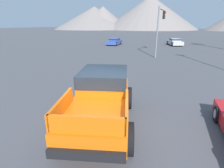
{
  "coord_description": "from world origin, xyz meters",
  "views": [
    {
      "loc": [
        2.7,
        -4.99,
        3.64
      ],
      "look_at": [
        -0.08,
        1.15,
        1.31
      ],
      "focal_mm": 28.0,
      "sensor_mm": 36.0,
      "label": 1
    }
  ],
  "objects_px": {
    "orange_pickup_truck": "(102,94)",
    "parked_car_blue": "(114,41)",
    "parked_car_silver": "(175,42)",
    "traffic_light_main": "(161,22)"
  },
  "relations": [
    {
      "from": "orange_pickup_truck",
      "to": "parked_car_blue",
      "type": "height_order",
      "value": "orange_pickup_truck"
    },
    {
      "from": "parked_car_blue",
      "to": "parked_car_silver",
      "type": "xyz_separation_m",
      "value": [
        10.12,
        3.64,
        0.02
      ]
    },
    {
      "from": "parked_car_blue",
      "to": "parked_car_silver",
      "type": "relative_size",
      "value": 0.92
    },
    {
      "from": "orange_pickup_truck",
      "to": "traffic_light_main",
      "type": "bearing_deg",
      "value": 73.17
    },
    {
      "from": "traffic_light_main",
      "to": "parked_car_blue",
      "type": "bearing_deg",
      "value": 48.4
    },
    {
      "from": "orange_pickup_truck",
      "to": "parked_car_blue",
      "type": "bearing_deg",
      "value": 93.09
    },
    {
      "from": "orange_pickup_truck",
      "to": "traffic_light_main",
      "type": "xyz_separation_m",
      "value": [
        -0.75,
        16.06,
        2.72
      ]
    },
    {
      "from": "parked_car_silver",
      "to": "traffic_light_main",
      "type": "bearing_deg",
      "value": -116.66
    },
    {
      "from": "parked_car_blue",
      "to": "parked_car_silver",
      "type": "height_order",
      "value": "parked_car_silver"
    },
    {
      "from": "parked_car_blue",
      "to": "parked_car_silver",
      "type": "bearing_deg",
      "value": -165.4
    }
  ]
}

